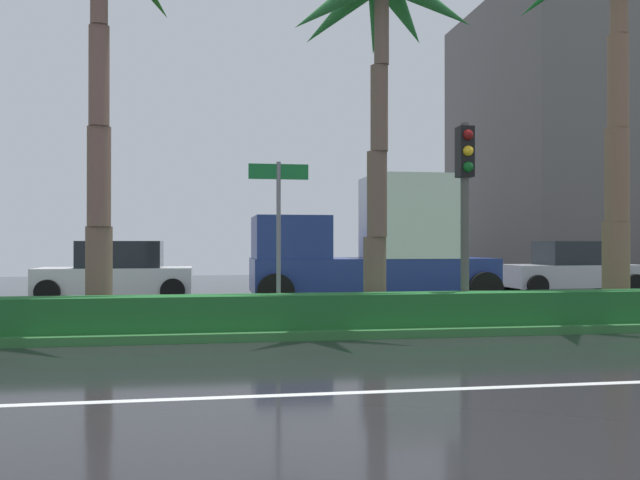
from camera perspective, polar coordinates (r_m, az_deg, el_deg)
The scene contains 12 objects.
ground_plane at distance 14.46m, azimuth -7.61°, elevation -7.05°, with size 90.00×42.00×0.10m, color black.
near_lane_divider_stripe at distance 7.55m, azimuth -5.84°, elevation -12.95°, with size 81.00×0.14×0.01m, color white.
median_strip at distance 13.45m, azimuth -7.47°, elevation -7.03°, with size 85.50×4.00×0.15m, color #2D6B33.
median_hedge at distance 12.02m, azimuth -7.24°, elevation -6.04°, with size 76.50×0.70×0.60m.
palm_tree_centre at distance 13.57m, azimuth 5.27°, elevation 18.02°, with size 3.80×3.89×7.07m.
palm_tree_centre_right at distance 16.22m, azimuth 23.81°, elevation 17.56°, with size 4.86×4.60×8.38m.
traffic_signal_median_right at distance 13.18m, azimuth 12.10°, elevation 4.53°, with size 0.28×0.43×3.79m.
street_name_sign at distance 12.42m, azimuth -3.50°, elevation 1.67°, with size 1.10×0.08×3.00m.
car_in_traffic_second at distance 20.27m, azimuth -16.69°, elevation -2.61°, with size 4.30×2.02×1.72m.
box_truck_lead at distance 18.19m, azimuth 4.60°, elevation -0.62°, with size 6.40×2.64×3.46m.
car_in_traffic_third at distance 23.55m, azimuth 20.49°, elevation -2.28°, with size 4.30×2.02×1.72m.
building_far_right at distance 38.28m, azimuth 23.65°, elevation 7.58°, with size 14.25×11.58×13.73m.
Camera 1 is at (-0.47, -5.35, 1.66)m, focal length 38.07 mm.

